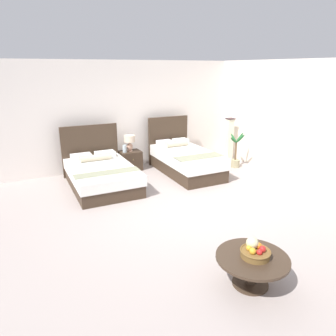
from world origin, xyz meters
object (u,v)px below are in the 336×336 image
(coffee_table, at_px, (252,263))
(nightstand, at_px, (130,161))
(fruit_bowl, at_px, (255,251))
(bed_near_corner, at_px, (185,160))
(table_lamp, at_px, (129,141))
(floor_lamp_corner, at_px, (229,140))
(bed_near_window, at_px, (101,174))
(vase, at_px, (125,149))
(potted_palm, at_px, (235,157))

(coffee_table, bearing_deg, nightstand, 86.47)
(fruit_bowl, bearing_deg, bed_near_corner, 70.96)
(nightstand, height_order, table_lamp, table_lamp)
(fruit_bowl, bearing_deg, floor_lamp_corner, 55.79)
(nightstand, bearing_deg, table_lamp, 90.00)
(bed_near_corner, height_order, table_lamp, bed_near_corner)
(nightstand, relative_size, table_lamp, 1.30)
(bed_near_window, distance_m, bed_near_corner, 2.23)
(coffee_table, distance_m, floor_lamp_corner, 5.74)
(coffee_table, height_order, floor_lamp_corner, floor_lamp_corner)
(bed_near_window, bearing_deg, nightstand, 39.26)
(nightstand, height_order, floor_lamp_corner, floor_lamp_corner)
(floor_lamp_corner, bearing_deg, vase, 172.92)
(bed_near_window, xyz_separation_m, fruit_bowl, (0.75, -4.30, 0.19))
(coffee_table, xyz_separation_m, potted_palm, (2.99, 4.09, -0.02))
(vase, bearing_deg, table_lamp, 19.91)
(bed_near_corner, bearing_deg, nightstand, 144.15)
(potted_palm, bearing_deg, floor_lamp_corner, 68.47)
(bed_near_corner, height_order, potted_palm, bed_near_corner)
(bed_near_window, bearing_deg, bed_near_corner, -0.28)
(bed_near_window, relative_size, bed_near_corner, 0.96)
(nightstand, relative_size, coffee_table, 0.61)
(vase, bearing_deg, bed_near_corner, -31.17)
(bed_near_corner, xyz_separation_m, floor_lamp_corner, (1.73, 0.44, 0.29))
(bed_near_corner, bearing_deg, bed_near_window, 179.72)
(fruit_bowl, bearing_deg, bed_near_window, 99.92)
(bed_near_corner, relative_size, vase, 11.45)
(nightstand, relative_size, vase, 2.82)
(floor_lamp_corner, bearing_deg, nightstand, 171.75)
(vase, distance_m, floor_lamp_corner, 3.11)
(nightstand, distance_m, fruit_bowl, 5.16)
(vase, bearing_deg, fruit_bowl, -91.38)
(table_lamp, bearing_deg, vase, -160.09)
(fruit_bowl, xyz_separation_m, potted_palm, (2.96, 4.09, -0.19))
(bed_near_corner, height_order, fruit_bowl, bed_near_corner)
(bed_near_window, bearing_deg, fruit_bowl, -80.08)
(table_lamp, bearing_deg, floor_lamp_corner, -8.63)
(bed_near_corner, relative_size, table_lamp, 5.26)
(bed_near_window, bearing_deg, floor_lamp_corner, 6.14)
(fruit_bowl, bearing_deg, vase, 88.62)
(table_lamp, distance_m, potted_palm, 2.93)
(bed_near_corner, distance_m, fruit_bowl, 4.54)
(bed_near_corner, height_order, floor_lamp_corner, bed_near_corner)
(bed_near_window, bearing_deg, potted_palm, -3.29)
(bed_near_window, height_order, vase, bed_near_window)
(floor_lamp_corner, bearing_deg, potted_palm, -111.53)
(coffee_table, height_order, fruit_bowl, fruit_bowl)
(table_lamp, distance_m, fruit_bowl, 5.19)
(potted_palm, bearing_deg, bed_near_window, 176.71)
(bed_near_corner, relative_size, potted_palm, 2.28)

